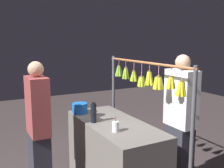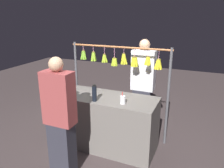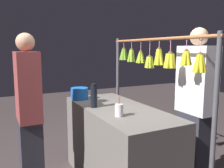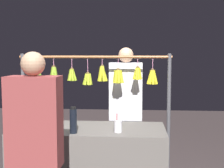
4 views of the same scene
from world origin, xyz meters
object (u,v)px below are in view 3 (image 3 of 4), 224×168
Objects in this scene: blue_bucket at (79,93)px; vendor_person at (195,110)px; drink_cup at (119,110)px; customer_person at (29,117)px; water_bottle at (94,96)px.

vendor_person is at bearing -133.73° from blue_bucket.
drink_cup is 0.93m from vendor_person.
customer_person is (0.64, 1.65, -0.03)m from vendor_person.
blue_bucket is 0.12× the size of vendor_person.
vendor_person is at bearing -115.51° from water_bottle.
drink_cup is (-0.91, -0.07, -0.01)m from blue_bucket.
drink_cup is at bearing -129.33° from customer_person.
vendor_person reaches higher than blue_bucket.
customer_person reaches higher than drink_cup.
blue_bucket is 1.38m from vendor_person.
customer_person is at bearing 75.73° from water_bottle.
water_bottle is at bearing 9.93° from drink_cup.
water_bottle is 1.21× the size of blue_bucket.
water_bottle is at bearing 179.71° from blue_bucket.
drink_cup is 0.95m from customer_person.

